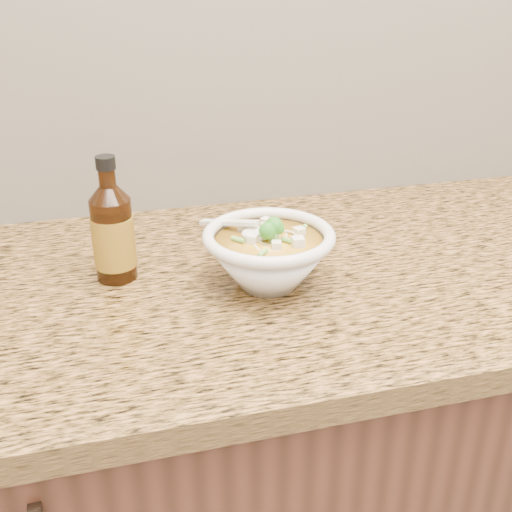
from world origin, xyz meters
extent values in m
cube|color=beige|center=(0.00, 1.99, 1.15)|extent=(4.00, 0.02, 0.50)
cube|color=black|center=(0.00, 1.68, 0.43)|extent=(4.00, 0.65, 0.86)
cube|color=#A16C3B|center=(0.00, 1.68, 0.88)|extent=(4.00, 0.68, 0.04)
cylinder|color=silver|center=(-0.15, 1.62, 0.90)|extent=(0.08, 0.08, 0.01)
torus|color=silver|center=(-0.15, 1.62, 0.98)|extent=(0.20, 0.20, 0.02)
torus|color=beige|center=(-0.16, 1.61, 0.98)|extent=(0.12, 0.12, 0.00)
torus|color=beige|center=(-0.13, 1.63, 0.97)|extent=(0.10, 0.10, 0.00)
torus|color=beige|center=(-0.16, 1.62, 0.97)|extent=(0.09, 0.09, 0.00)
torus|color=beige|center=(-0.16, 1.63, 0.97)|extent=(0.06, 0.06, 0.00)
torus|color=beige|center=(-0.17, 1.64, 0.97)|extent=(0.11, 0.11, 0.00)
torus|color=beige|center=(-0.15, 1.62, 0.97)|extent=(0.11, 0.11, 0.00)
cube|color=silver|center=(-0.13, 1.62, 0.98)|extent=(0.02, 0.02, 0.02)
cube|color=silver|center=(-0.10, 1.63, 0.98)|extent=(0.02, 0.02, 0.02)
cube|color=silver|center=(-0.15, 1.60, 0.98)|extent=(0.02, 0.02, 0.02)
cube|color=silver|center=(-0.13, 1.59, 0.98)|extent=(0.02, 0.02, 0.01)
cube|color=silver|center=(-0.11, 1.63, 0.98)|extent=(0.02, 0.02, 0.01)
cube|color=silver|center=(-0.13, 1.62, 0.98)|extent=(0.02, 0.02, 0.02)
cube|color=silver|center=(-0.17, 1.61, 0.98)|extent=(0.02, 0.02, 0.02)
cube|color=silver|center=(-0.18, 1.58, 0.98)|extent=(0.02, 0.02, 0.01)
cube|color=silver|center=(-0.12, 1.63, 0.98)|extent=(0.02, 0.02, 0.01)
ellipsoid|color=#196014|center=(-0.15, 1.61, 1.00)|extent=(0.04, 0.04, 0.03)
cylinder|color=#6DB646|center=(-0.15, 1.59, 0.98)|extent=(0.02, 0.02, 0.01)
cylinder|color=#6DB646|center=(-0.17, 1.65, 0.98)|extent=(0.01, 0.02, 0.01)
cylinder|color=#6DB646|center=(-0.12, 1.67, 0.98)|extent=(0.02, 0.01, 0.01)
cylinder|color=#6DB646|center=(-0.11, 1.64, 0.98)|extent=(0.01, 0.02, 0.01)
cylinder|color=#6DB646|center=(-0.10, 1.59, 0.98)|extent=(0.02, 0.01, 0.01)
ellipsoid|color=silver|center=(-0.17, 1.64, 0.98)|extent=(0.05, 0.05, 0.02)
cube|color=silver|center=(-0.20, 1.68, 0.99)|extent=(0.08, 0.09, 0.03)
cylinder|color=#371907|center=(-0.38, 1.71, 0.97)|extent=(0.06, 0.06, 0.13)
cylinder|color=#371907|center=(-0.38, 1.71, 1.07)|extent=(0.03, 0.03, 0.03)
cylinder|color=black|center=(-0.38, 1.71, 1.09)|extent=(0.03, 0.03, 0.02)
cylinder|color=red|center=(-0.38, 1.71, 0.96)|extent=(0.07, 0.07, 0.08)
camera|label=1|loc=(-0.40, 0.78, 1.38)|focal=45.00mm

